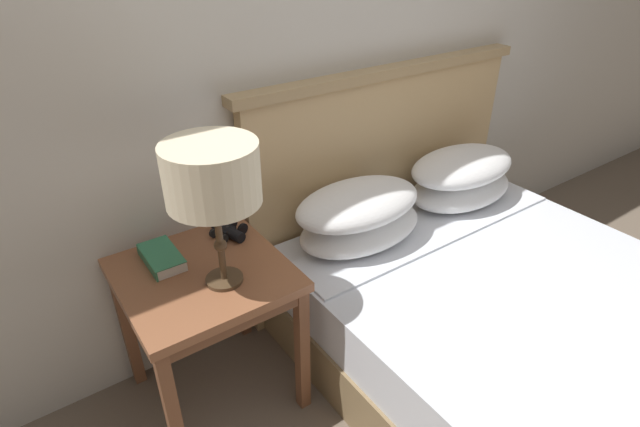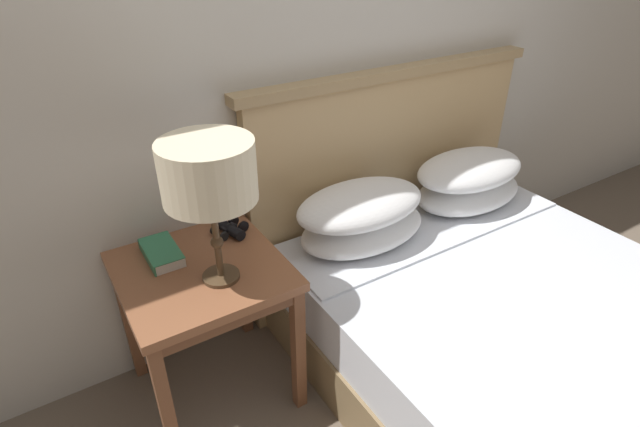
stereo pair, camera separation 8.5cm
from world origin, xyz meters
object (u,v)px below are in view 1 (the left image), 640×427
object	(u,v)px
nightstand	(205,289)
table_lamp	(212,176)
binoculars_pair	(228,231)
book_on_nightstand	(161,258)
bed	(511,318)

from	to	relation	value
nightstand	table_lamp	bearing A→B (deg)	-67.51
binoculars_pair	table_lamp	bearing A→B (deg)	-118.98
nightstand	binoculars_pair	distance (m)	0.26
nightstand	book_on_nightstand	bearing A→B (deg)	126.85
nightstand	table_lamp	world-z (taller)	table_lamp
nightstand	book_on_nightstand	distance (m)	0.20
table_lamp	book_on_nightstand	xyz separation A→B (m)	(-0.14, 0.23, -0.38)
bed	table_lamp	world-z (taller)	bed
bed	table_lamp	bearing A→B (deg)	154.24
nightstand	book_on_nightstand	size ratio (longest dim) A/B	2.94
binoculars_pair	bed	bearing A→B (deg)	-40.22
nightstand	book_on_nightstand	world-z (taller)	book_on_nightstand
nightstand	binoculars_pair	xyz separation A→B (m)	(0.18, 0.16, 0.11)
bed	binoculars_pair	world-z (taller)	bed
nightstand	table_lamp	size ratio (longest dim) A/B	1.23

